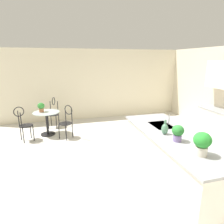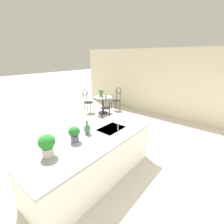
# 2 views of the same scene
# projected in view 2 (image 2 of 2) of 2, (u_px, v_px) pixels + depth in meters

# --- Properties ---
(ground_plane) EXTENTS (40.00, 40.00, 0.00)m
(ground_plane) POSITION_uv_depth(u_px,v_px,m) (79.00, 155.00, 4.12)
(ground_plane) COLOR beige
(wall_left_window) EXTENTS (0.12, 7.80, 2.70)m
(wall_left_window) POSITION_uv_depth(u_px,v_px,m) (156.00, 82.00, 6.78)
(wall_left_window) COLOR beige
(wall_left_window) RESTS_ON ground
(kitchen_island) EXTENTS (2.80, 1.06, 0.92)m
(kitchen_island) POSITION_uv_depth(u_px,v_px,m) (94.00, 158.00, 3.24)
(kitchen_island) COLOR white
(kitchen_island) RESTS_ON ground
(bistro_table) EXTENTS (0.80, 0.80, 0.74)m
(bistro_table) POSITION_uv_depth(u_px,v_px,m) (103.00, 103.00, 7.00)
(bistro_table) COLOR black
(bistro_table) RESTS_ON ground
(chair_near_window) EXTENTS (0.52, 0.48, 1.04)m
(chair_near_window) POSITION_uv_depth(u_px,v_px,m) (117.00, 98.00, 7.38)
(chair_near_window) COLOR black
(chair_near_window) RESTS_ON ground
(chair_by_island) EXTENTS (0.54, 0.54, 1.04)m
(chair_by_island) POSITION_uv_depth(u_px,v_px,m) (106.00, 106.00, 6.26)
(chair_by_island) COLOR black
(chair_by_island) RESTS_ON ground
(chair_toward_desk) EXTENTS (0.50, 0.52, 1.04)m
(chair_toward_desk) POSITION_uv_depth(u_px,v_px,m) (87.00, 100.00, 7.06)
(chair_toward_desk) COLOR black
(chair_toward_desk) RESTS_ON ground
(sink_faucet) EXTENTS (0.02, 0.02, 0.22)m
(sink_faucet) POSITION_uv_depth(u_px,v_px,m) (118.00, 126.00, 3.35)
(sink_faucet) COLOR #B2B5BA
(sink_faucet) RESTS_ON kitchen_island
(potted_plant_on_table) EXTENTS (0.21, 0.21, 0.29)m
(potted_plant_on_table) POSITION_uv_depth(u_px,v_px,m) (101.00, 92.00, 6.96)
(potted_plant_on_table) COLOR #9E603D
(potted_plant_on_table) RESTS_ON bistro_table
(potted_plant_counter_far) EXTENTS (0.26, 0.26, 0.36)m
(potted_plant_counter_far) POSITION_uv_depth(u_px,v_px,m) (47.00, 144.00, 2.48)
(potted_plant_counter_far) COLOR beige
(potted_plant_counter_far) RESTS_ON kitchen_island
(potted_plant_counter_near) EXTENTS (0.21, 0.21, 0.29)m
(potted_plant_counter_near) POSITION_uv_depth(u_px,v_px,m) (74.00, 133.00, 2.92)
(potted_plant_counter_near) COLOR #7A669E
(potted_plant_counter_near) RESTS_ON kitchen_island
(vase_on_counter) EXTENTS (0.13, 0.13, 0.29)m
(vase_on_counter) POSITION_uv_depth(u_px,v_px,m) (87.00, 129.00, 3.22)
(vase_on_counter) COLOR #4C7A5B
(vase_on_counter) RESTS_ON kitchen_island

